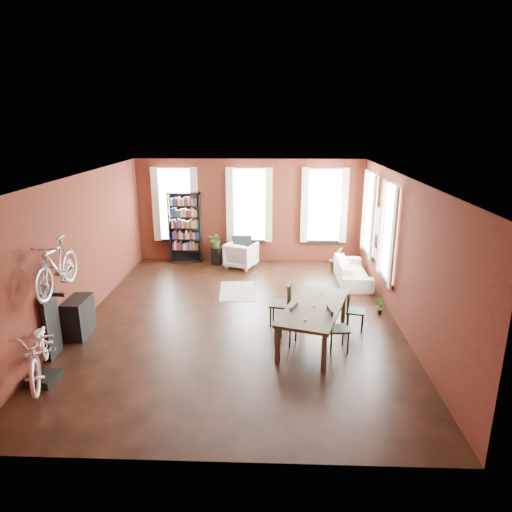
{
  "coord_description": "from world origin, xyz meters",
  "views": [
    {
      "loc": [
        0.73,
        -9.46,
        4.33
      ],
      "look_at": [
        0.35,
        0.6,
        1.31
      ],
      "focal_mm": 32.0,
      "sensor_mm": 36.0,
      "label": 1
    }
  ],
  "objects_px": {
    "cream_sofa": "(353,268)",
    "dining_table": "(314,324)",
    "white_armchair": "(241,254)",
    "bicycle_floor": "(36,326)",
    "plant_stand": "(217,256)",
    "dining_chair_b": "(280,304)",
    "console_table": "(79,317)",
    "bike_trainer": "(44,378)",
    "bookshelf": "(185,228)",
    "dining_chair_d": "(356,311)",
    "dining_chair_c": "(338,329)",
    "dining_chair_a": "(286,323)"
  },
  "relations": [
    {
      "from": "bookshelf",
      "to": "console_table",
      "type": "xyz_separation_m",
      "value": [
        -1.28,
        -5.2,
        -0.7
      ]
    },
    {
      "from": "cream_sofa",
      "to": "plant_stand",
      "type": "relative_size",
      "value": 3.83
    },
    {
      "from": "bookshelf",
      "to": "console_table",
      "type": "bearing_deg",
      "value": -103.83
    },
    {
      "from": "cream_sofa",
      "to": "plant_stand",
      "type": "height_order",
      "value": "cream_sofa"
    },
    {
      "from": "dining_table",
      "to": "cream_sofa",
      "type": "xyz_separation_m",
      "value": [
        1.38,
        3.62,
        0.02
      ]
    },
    {
      "from": "dining_chair_d",
      "to": "bike_trainer",
      "type": "bearing_deg",
      "value": 126.63
    },
    {
      "from": "cream_sofa",
      "to": "dining_chair_c",
      "type": "bearing_deg",
      "value": 166.62
    },
    {
      "from": "dining_chair_b",
      "to": "white_armchair",
      "type": "xyz_separation_m",
      "value": [
        -1.13,
        4.05,
        -0.06
      ]
    },
    {
      "from": "bike_trainer",
      "to": "bicycle_floor",
      "type": "bearing_deg",
      "value": -59.78
    },
    {
      "from": "console_table",
      "to": "dining_chair_d",
      "type": "bearing_deg",
      "value": 4.88
    },
    {
      "from": "bicycle_floor",
      "to": "dining_chair_c",
      "type": "bearing_deg",
      "value": -4.84
    },
    {
      "from": "dining_chair_c",
      "to": "white_armchair",
      "type": "relative_size",
      "value": 1.04
    },
    {
      "from": "cream_sofa",
      "to": "dining_table",
      "type": "bearing_deg",
      "value": 159.17
    },
    {
      "from": "dining_chair_a",
      "to": "dining_chair_b",
      "type": "bearing_deg",
      "value": -149.14
    },
    {
      "from": "dining_table",
      "to": "white_armchair",
      "type": "height_order",
      "value": "white_armchair"
    },
    {
      "from": "dining_chair_c",
      "to": "console_table",
      "type": "bearing_deg",
      "value": 76.37
    },
    {
      "from": "dining_chair_d",
      "to": "plant_stand",
      "type": "height_order",
      "value": "dining_chair_d"
    },
    {
      "from": "bookshelf",
      "to": "plant_stand",
      "type": "height_order",
      "value": "bookshelf"
    },
    {
      "from": "dining_table",
      "to": "bookshelf",
      "type": "relative_size",
      "value": 1.03
    },
    {
      "from": "dining_table",
      "to": "dining_chair_b",
      "type": "xyz_separation_m",
      "value": [
        -0.66,
        0.77,
        0.1
      ]
    },
    {
      "from": "dining_chair_a",
      "to": "plant_stand",
      "type": "relative_size",
      "value": 1.57
    },
    {
      "from": "bike_trainer",
      "to": "plant_stand",
      "type": "relative_size",
      "value": 0.87
    },
    {
      "from": "white_armchair",
      "to": "console_table",
      "type": "bearing_deg",
      "value": 79.72
    },
    {
      "from": "white_armchair",
      "to": "dining_chair_c",
      "type": "bearing_deg",
      "value": 136.23
    },
    {
      "from": "white_armchair",
      "to": "bicycle_floor",
      "type": "relative_size",
      "value": 0.46
    },
    {
      "from": "bike_trainer",
      "to": "bicycle_floor",
      "type": "xyz_separation_m",
      "value": [
        0.02,
        -0.03,
        0.99
      ]
    },
    {
      "from": "dining_table",
      "to": "bicycle_floor",
      "type": "relative_size",
      "value": 1.22
    },
    {
      "from": "dining_chair_c",
      "to": "bike_trainer",
      "type": "xyz_separation_m",
      "value": [
        -5.19,
        -1.37,
        -0.37
      ]
    },
    {
      "from": "bike_trainer",
      "to": "console_table",
      "type": "distance_m",
      "value": 1.84
    },
    {
      "from": "bookshelf",
      "to": "bicycle_floor",
      "type": "xyz_separation_m",
      "value": [
        -1.16,
        -7.04,
        -0.04
      ]
    },
    {
      "from": "plant_stand",
      "to": "bike_trainer",
      "type": "bearing_deg",
      "value": -107.93
    },
    {
      "from": "white_armchair",
      "to": "plant_stand",
      "type": "xyz_separation_m",
      "value": [
        -0.77,
        0.23,
        -0.15
      ]
    },
    {
      "from": "dining_chair_d",
      "to": "cream_sofa",
      "type": "xyz_separation_m",
      "value": [
        0.43,
        3.01,
        -0.01
      ]
    },
    {
      "from": "dining_chair_b",
      "to": "bookshelf",
      "type": "relative_size",
      "value": 0.44
    },
    {
      "from": "cream_sofa",
      "to": "bicycle_floor",
      "type": "distance_m",
      "value": 8.14
    },
    {
      "from": "white_armchair",
      "to": "bicycle_floor",
      "type": "distance_m",
      "value": 7.2
    },
    {
      "from": "white_armchair",
      "to": "dining_table",
      "type": "bearing_deg",
      "value": 133.19
    },
    {
      "from": "dining_chair_c",
      "to": "dining_chair_b",
      "type": "bearing_deg",
      "value": 36.19
    },
    {
      "from": "dining_table",
      "to": "white_armchair",
      "type": "xyz_separation_m",
      "value": [
        -1.8,
        4.82,
        0.04
      ]
    },
    {
      "from": "white_armchair",
      "to": "bicycle_floor",
      "type": "height_order",
      "value": "bicycle_floor"
    },
    {
      "from": "dining_chair_d",
      "to": "bicycle_floor",
      "type": "relative_size",
      "value": 0.45
    },
    {
      "from": "dining_chair_c",
      "to": "dining_chair_d",
      "type": "relative_size",
      "value": 1.07
    },
    {
      "from": "dining_chair_c",
      "to": "bookshelf",
      "type": "relative_size",
      "value": 0.4
    },
    {
      "from": "bookshelf",
      "to": "plant_stand",
      "type": "bearing_deg",
      "value": -14.74
    },
    {
      "from": "dining_chair_c",
      "to": "cream_sofa",
      "type": "bearing_deg",
      "value": -22.26
    },
    {
      "from": "bookshelf",
      "to": "bicycle_floor",
      "type": "height_order",
      "value": "bookshelf"
    },
    {
      "from": "bookshelf",
      "to": "white_armchair",
      "type": "bearing_deg",
      "value": -15.57
    },
    {
      "from": "plant_stand",
      "to": "dining_chair_d",
      "type": "bearing_deg",
      "value": -51.64
    },
    {
      "from": "dining_chair_b",
      "to": "console_table",
      "type": "xyz_separation_m",
      "value": [
        -4.19,
        -0.66,
        -0.08
      ]
    },
    {
      "from": "dining_table",
      "to": "plant_stand",
      "type": "relative_size",
      "value": 4.16
    }
  ]
}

